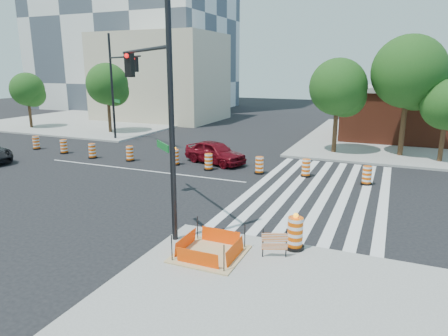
{
  "coord_description": "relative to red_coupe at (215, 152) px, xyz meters",
  "views": [
    {
      "loc": [
        14.19,
        -19.94,
        6.17
      ],
      "look_at": [
        6.77,
        -2.59,
        1.4
      ],
      "focal_mm": 32.0,
      "sensor_mm": 36.0,
      "label": 1
    }
  ],
  "objects": [
    {
      "name": "median_drum_2",
      "position": [
        -8.52,
        -1.96,
        -0.27
      ],
      "size": [
        0.6,
        0.6,
        1.02
      ],
      "color": "black",
      "rests_on": "ground"
    },
    {
      "name": "median_drum_4",
      "position": [
        -2.19,
        -1.42,
        -0.26
      ],
      "size": [
        0.6,
        0.6,
        1.18
      ],
      "color": "black",
      "rests_on": "ground"
    },
    {
      "name": "median_drum_0",
      "position": [
        -14.67,
        -1.19,
        -0.27
      ],
      "size": [
        0.6,
        0.6,
        1.02
      ],
      "color": "black",
      "rests_on": "ground"
    },
    {
      "name": "ground",
      "position": [
        -3.55,
        -3.45,
        -0.75
      ],
      "size": [
        120.0,
        120.0,
        0.0
      ],
      "primitive_type": "plane",
      "color": "black",
      "rests_on": "ground"
    },
    {
      "name": "signal_pole_se",
      "position": [
        2.41,
        -10.64,
        4.52
      ],
      "size": [
        5.04,
        4.34,
        8.61
      ],
      "rotation": [
        0.0,
        0.0,
        2.43
      ],
      "color": "black",
      "rests_on": "ground"
    },
    {
      "name": "pit_drum",
      "position": [
        7.93,
        -10.89,
        -0.06
      ],
      "size": [
        0.66,
        0.66,
        1.29
      ],
      "color": "black",
      "rests_on": "ground"
    },
    {
      "name": "median_drum_7",
      "position": [
        6.21,
        -0.93,
        -0.27
      ],
      "size": [
        0.6,
        0.6,
        1.02
      ],
      "color": "black",
      "rests_on": "ground"
    },
    {
      "name": "sidewalk_nw",
      "position": [
        -21.55,
        14.55,
        -0.67
      ],
      "size": [
        22.0,
        22.0,
        0.15
      ],
      "primitive_type": "cube",
      "color": "gray",
      "rests_on": "ground"
    },
    {
      "name": "beige_midrise",
      "position": [
        -15.55,
        18.55,
        4.25
      ],
      "size": [
        14.0,
        10.0,
        10.0
      ],
      "primitive_type": "cube",
      "color": "#C4B796",
      "rests_on": "ground"
    },
    {
      "name": "median_drum_3",
      "position": [
        -5.58,
        -1.65,
        -0.27
      ],
      "size": [
        0.6,
        0.6,
        1.02
      ],
      "color": "black",
      "rests_on": "ground"
    },
    {
      "name": "tree_north_e",
      "position": [
        13.7,
        5.9,
        2.91
      ],
      "size": [
        3.25,
        3.21,
        5.46
      ],
      "color": "#382314",
      "rests_on": "ground"
    },
    {
      "name": "median_drum_1",
      "position": [
        -11.52,
        -1.54,
        -0.27
      ],
      "size": [
        0.6,
        0.6,
        1.02
      ],
      "color": "black",
      "rests_on": "ground"
    },
    {
      "name": "sidewalk_ne",
      "position": [
        14.45,
        14.55,
        -0.67
      ],
      "size": [
        22.0,
        22.0,
        0.15
      ],
      "primitive_type": "cube",
      "color": "gray",
      "rests_on": "ground"
    },
    {
      "name": "tree_north_d",
      "position": [
        11.29,
        6.92,
        4.85
      ],
      "size": [
        4.91,
        4.91,
        8.34
      ],
      "color": "#382314",
      "rests_on": "ground"
    },
    {
      "name": "excavation_pit",
      "position": [
        5.45,
        -12.45,
        -0.53
      ],
      "size": [
        2.2,
        2.2,
        0.9
      ],
      "color": "tan",
      "rests_on": "ground"
    },
    {
      "name": "median_drum_6",
      "position": [
        3.52,
        -1.36,
        -0.27
      ],
      "size": [
        0.6,
        0.6,
        1.02
      ],
      "color": "black",
      "rests_on": "ground"
    },
    {
      "name": "crosswalk_east",
      "position": [
        7.4,
        -3.45,
        -0.74
      ],
      "size": [
        6.75,
        13.5,
        0.01
      ],
      "color": "silver",
      "rests_on": "ground"
    },
    {
      "name": "red_coupe",
      "position": [
        0.0,
        0.0,
        0.0
      ],
      "size": [
        4.73,
        3.08,
        1.5
      ],
      "primitive_type": "imported",
      "rotation": [
        0.0,
        0.0,
        1.25
      ],
      "color": "#610811",
      "rests_on": "ground"
    },
    {
      "name": "signal_pole_nw",
      "position": [
        -10.19,
        3.65,
        4.61
      ],
      "size": [
        5.63,
        3.76,
        8.76
      ],
      "rotation": [
        0.0,
        0.0,
        -0.58
      ],
      "color": "black",
      "rests_on": "ground"
    },
    {
      "name": "barricade",
      "position": [
        7.46,
        -11.77,
        -0.05
      ],
      "size": [
        0.8,
        0.34,
        0.99
      ],
      "rotation": [
        0.0,
        0.0,
        0.37
      ],
      "color": "#EF5605",
      "rests_on": "ground"
    },
    {
      "name": "tree_north_c",
      "position": [
        6.81,
        6.22,
        3.84
      ],
      "size": [
        4.03,
        4.03,
        6.84
      ],
      "color": "#382314",
      "rests_on": "ground"
    },
    {
      "name": "brick_storefront",
      "position": [
        14.45,
        14.55,
        1.57
      ],
      "size": [
        16.5,
        8.5,
        4.6
      ],
      "color": "maroon",
      "rests_on": "ground"
    },
    {
      "name": "median_drum_5",
      "position": [
        0.37,
        -1.77,
        -0.27
      ],
      "size": [
        0.6,
        0.6,
        1.02
      ],
      "color": "black",
      "rests_on": "ground"
    },
    {
      "name": "tree_north_b",
      "position": [
        -14.31,
        7.33,
        3.68
      ],
      "size": [
        3.88,
        3.88,
        6.6
      ],
      "color": "#382314",
      "rests_on": "ground"
    },
    {
      "name": "median_drum_8",
      "position": [
        9.58,
        -1.3,
        -0.27
      ],
      "size": [
        0.6,
        0.6,
        1.02
      ],
      "color": "black",
      "rests_on": "ground"
    },
    {
      "name": "tree_north_a",
      "position": [
        -23.84,
        6.6,
        3.06
      ],
      "size": [
        3.35,
        3.34,
        5.68
      ],
      "color": "#382314",
      "rests_on": "ground"
    },
    {
      "name": "lane_centerline",
      "position": [
        -3.55,
        -3.45,
        -0.74
      ],
      "size": [
        14.0,
        0.12,
        0.01
      ],
      "primitive_type": "cube",
      "color": "silver",
      "rests_on": "ground"
    }
  ]
}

